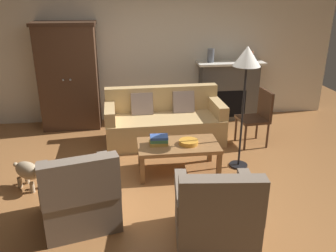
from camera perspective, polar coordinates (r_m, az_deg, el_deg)
ground_plane at (r=4.69m, az=-1.08°, el=-9.01°), size 9.60×9.60×0.00m
back_wall at (r=6.66m, az=-3.60°, el=12.91°), size 7.20×0.10×2.80m
fireplace at (r=6.87m, az=9.79°, el=5.80°), size 1.26×0.48×1.12m
armoire at (r=6.48m, az=-15.86°, el=7.79°), size 1.06×0.57×1.87m
couch at (r=5.81m, az=-0.63°, el=0.64°), size 1.94×0.91×0.86m
coffee_table at (r=4.77m, az=1.68°, el=-3.53°), size 1.10×0.60×0.42m
fruit_bowl at (r=4.74m, az=3.38°, el=-2.65°), size 0.26×0.26×0.06m
book_stack at (r=4.71m, az=-1.51°, el=-2.33°), size 0.26×0.19×0.12m
mantel_vase_slate at (r=6.60m, az=6.98°, el=11.34°), size 0.12×0.12×0.25m
mantel_vase_terracotta at (r=6.83m, az=13.28°, el=11.01°), size 0.10×0.10×0.18m
armchair_near_left at (r=3.91m, az=-14.20°, el=-11.16°), size 0.92×0.93×0.88m
armchair_near_right at (r=3.55m, az=7.79°, el=-14.29°), size 0.85×0.85×0.88m
side_chair_wooden at (r=5.78m, az=14.47°, el=1.88°), size 0.48×0.48×0.90m
floor_lamp at (r=4.69m, az=12.70°, el=9.86°), size 0.36×0.36×1.71m
dog at (r=4.75m, az=-21.66°, el=-6.90°), size 0.48×0.43×0.39m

